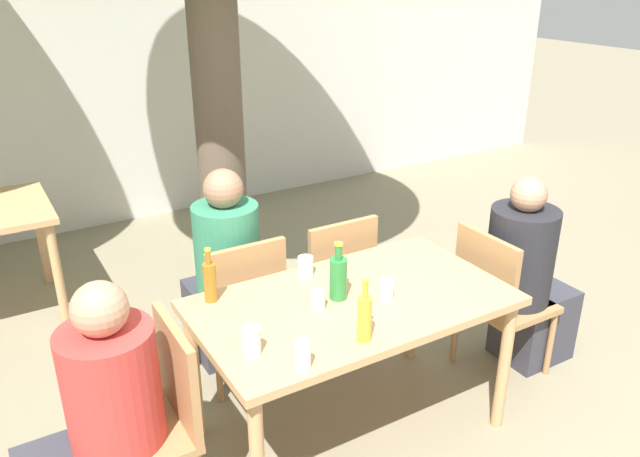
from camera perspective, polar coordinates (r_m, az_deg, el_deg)
ground_plane at (r=3.40m, az=2.71°, el=-17.84°), size 30.00×30.00×0.00m
cafe_building_wall at (r=5.84m, az=-16.64°, el=14.15°), size 10.00×0.08×2.80m
dining_table_front at (r=2.99m, az=2.96°, el=-7.91°), size 1.48×0.84×0.77m
patio_chair_0 at (r=2.77m, az=-14.88°, el=-16.09°), size 0.44×0.44×0.90m
patio_chair_1 at (r=3.64m, az=15.86°, el=-5.93°), size 0.44×0.44×0.90m
patio_chair_2 at (r=3.46m, az=-7.27°, el=-6.81°), size 0.44×0.44×0.90m
patio_chair_3 at (r=3.69m, az=1.16°, el=-4.51°), size 0.44×0.44×0.90m
person_seated_0 at (r=2.73m, az=-19.80°, el=-17.08°), size 0.59×0.37×1.16m
person_seated_1 at (r=3.79m, az=18.36°, el=-4.66°), size 0.59×0.37×1.18m
person_seated_2 at (r=3.62m, az=-8.79°, el=-4.55°), size 0.36×0.58×1.24m
green_bottle_0 at (r=2.90m, az=1.68°, el=-4.46°), size 0.08×0.08×0.29m
amber_bottle_1 at (r=2.93m, az=-10.03°, el=-4.73°), size 0.06×0.06×0.27m
oil_cruet_2 at (r=2.60m, az=4.08°, el=-8.08°), size 0.06×0.06×0.28m
drinking_glass_0 at (r=2.46m, az=-1.60°, el=-11.50°), size 0.06×0.06×0.12m
drinking_glass_1 at (r=3.14m, az=-1.33°, el=-3.43°), size 0.08×0.08×0.10m
drinking_glass_2 at (r=2.55m, az=-6.31°, el=-10.18°), size 0.08×0.08×0.12m
drinking_glass_3 at (r=2.94m, az=6.12°, el=-5.57°), size 0.06×0.06×0.10m
drinking_glass_4 at (r=2.85m, az=-0.18°, el=-6.53°), size 0.07×0.07×0.09m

